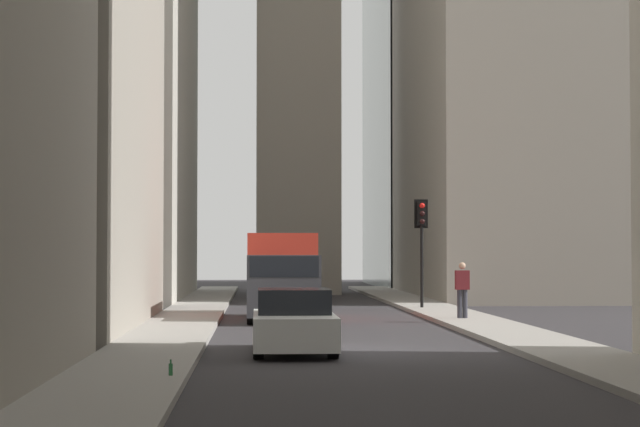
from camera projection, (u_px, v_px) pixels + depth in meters
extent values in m
plane|color=#302D30|center=(356.00, 352.00, 25.84)|extent=(135.00, 135.00, 0.00)
cube|color=gray|center=(154.00, 349.00, 25.60)|extent=(90.00, 2.20, 0.14)
cube|color=gray|center=(553.00, 347.00, 26.09)|extent=(90.00, 2.20, 0.14)
cube|color=gray|center=(298.00, 71.00, 62.39)|extent=(4.44, 4.44, 24.09)
cube|color=red|center=(281.00, 273.00, 38.76)|extent=(4.60, 2.25, 2.60)
cube|color=#38383D|center=(283.00, 286.00, 35.55)|extent=(1.90, 2.25, 1.90)
cube|color=black|center=(283.00, 266.00, 35.57)|extent=(1.92, 2.09, 0.64)
cylinder|color=black|center=(315.00, 310.00, 35.58)|extent=(0.88, 0.28, 0.88)
cylinder|color=black|center=(251.00, 310.00, 35.47)|extent=(0.88, 0.28, 0.88)
cylinder|color=black|center=(309.00, 304.00, 40.17)|extent=(0.88, 0.28, 0.88)
cylinder|color=black|center=(252.00, 304.00, 40.06)|extent=(0.88, 0.28, 0.88)
cube|color=silver|center=(294.00, 329.00, 25.39)|extent=(4.30, 1.78, 0.70)
cube|color=black|center=(294.00, 301.00, 25.61)|extent=(2.10, 1.58, 0.54)
cylinder|color=black|center=(333.00, 343.00, 24.08)|extent=(0.64, 0.22, 0.64)
cylinder|color=black|center=(258.00, 344.00, 23.99)|extent=(0.64, 0.22, 0.64)
cylinder|color=black|center=(325.00, 334.00, 26.77)|extent=(0.64, 0.22, 0.64)
cylinder|color=black|center=(258.00, 335.00, 26.69)|extent=(0.64, 0.22, 0.64)
cylinder|color=black|center=(422.00, 266.00, 43.70)|extent=(0.12, 0.12, 3.11)
cube|color=black|center=(422.00, 214.00, 43.76)|extent=(0.28, 0.32, 0.90)
cube|color=black|center=(421.00, 214.00, 43.92)|extent=(0.03, 0.52, 1.10)
sphere|color=red|center=(422.00, 206.00, 43.61)|extent=(0.20, 0.20, 0.20)
sphere|color=black|center=(422.00, 213.00, 43.60)|extent=(0.20, 0.20, 0.20)
sphere|color=black|center=(422.00, 221.00, 43.59)|extent=(0.20, 0.20, 0.20)
cylinder|color=#33333D|center=(465.00, 304.00, 36.59)|extent=(0.16, 0.16, 0.90)
cylinder|color=#33333D|center=(460.00, 304.00, 36.58)|extent=(0.16, 0.16, 0.90)
cube|color=maroon|center=(462.00, 280.00, 36.61)|extent=(0.26, 0.44, 0.61)
sphere|color=tan|center=(462.00, 266.00, 36.62)|extent=(0.22, 0.22, 0.22)
cylinder|color=#236033|center=(171.00, 370.00, 19.52)|extent=(0.07, 0.07, 0.20)
cylinder|color=#236033|center=(171.00, 362.00, 19.52)|extent=(0.03, 0.03, 0.07)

